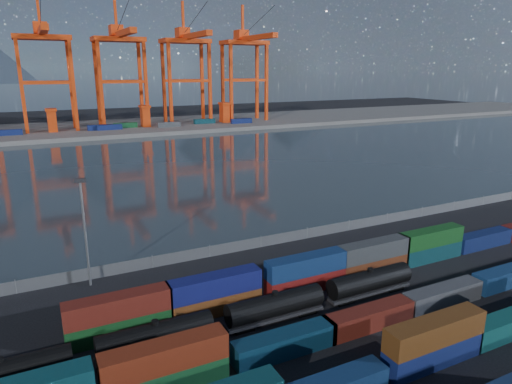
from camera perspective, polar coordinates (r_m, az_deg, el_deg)
name	(u,v)px	position (r m, az deg, el deg)	size (l,w,h in m)	color
ground	(359,320)	(63.20, 12.71, -15.31)	(700.00, 700.00, 0.00)	black
harbor_water	(154,168)	(154.00, -12.59, 2.96)	(700.00, 700.00, 0.00)	#28343B
far_quay	(104,128)	(255.78, -18.50, 7.54)	(700.00, 70.00, 2.00)	#514F4C
distant_mountains	(48,5)	(1655.16, -24.60, 20.47)	(2470.00, 1100.00, 520.00)	#1E2630
container_row_south	(392,359)	(52.48, 16.69, -19.39)	(139.80, 2.60, 5.53)	#484C4E
container_row_mid	(295,337)	(55.21, 4.87, -17.61)	(129.27, 2.58, 5.50)	navy
container_row_north	(316,274)	(69.17, 7.53, -10.10)	(141.92, 2.58, 5.49)	#102350
tanker_string	(84,355)	(54.82, -20.68, -18.56)	(91.22, 2.95, 4.22)	black
waterfront_fence	(261,242)	(83.88, 0.61, -6.26)	(160.12, 0.12, 2.20)	#595B5E
yard_light_mast	(85,227)	(71.27, -20.63, -4.13)	(1.60, 0.40, 16.60)	slate
gantry_cranes	(83,50)	(246.44, -20.84, 16.31)	(200.39, 48.75, 66.02)	red
quay_containers	(85,128)	(239.85, -20.63, 7.45)	(172.58, 10.99, 2.60)	navy
straddle_carriers	(100,117)	(244.85, -18.87, 8.81)	(140.00, 7.00, 11.10)	red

